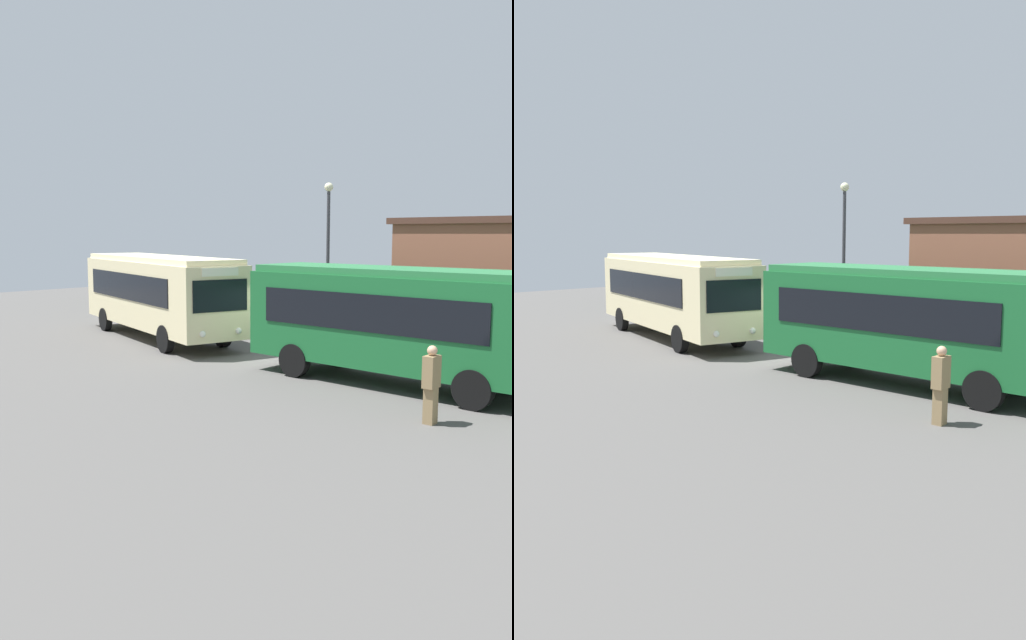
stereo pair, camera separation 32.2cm
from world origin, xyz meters
The scene contains 8 objects.
ground_plane centered at (0.00, 0.00, 0.00)m, with size 64.00×64.00×0.00m, color #514F4C.
bus_cream centered at (-6.90, 0.43, 1.91)m, with size 10.65×4.84×3.33m.
bus_green centered at (4.57, 0.08, 1.89)m, with size 9.13×2.83×3.29m.
person_left centered at (-4.96, 3.76, 0.90)m, with size 0.41×0.49×1.71m.
person_center centered at (7.26, -2.67, 0.94)m, with size 0.28×0.43×1.78m.
hedge_row centered at (0.00, 9.23, 1.08)m, with size 44.00×1.46×2.16m, color #1F5826.
traffic_cone centered at (-10.67, 5.51, 0.30)m, with size 0.36×0.36×0.60m, color orange.
lamppost centered at (-2.68, 5.99, 3.87)m, with size 0.36×0.36×6.30m.
Camera 1 is at (14.64, -15.58, 4.23)m, focal length 37.03 mm.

